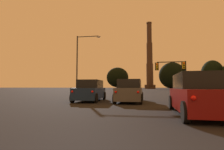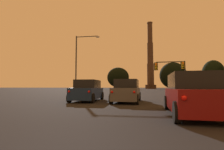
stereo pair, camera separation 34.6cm
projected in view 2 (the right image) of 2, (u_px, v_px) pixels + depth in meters
name	position (u px, v px, depth m)	size (l,w,h in m)	color
suv_center_lane_second	(127.00, 91.00, 14.50)	(2.25, 4.96, 1.86)	#4C4F54
suv_right_lane_third	(192.00, 95.00, 7.74)	(2.32, 4.98, 1.86)	maroon
suv_left_lane_second	(88.00, 91.00, 15.54)	(2.25, 4.96, 1.86)	navy
traffic_light_overhead_right	(174.00, 69.00, 26.94)	(4.78, 0.50, 5.23)	black
street_lamp	(80.00, 58.00, 27.35)	(3.89, 0.36, 9.30)	#38383A
smokestack	(150.00, 62.00, 114.63)	(7.05, 7.05, 44.23)	#3C2B22
treeline_center_right	(173.00, 75.00, 92.27)	(13.96, 12.56, 14.30)	black
treeline_far_left	(213.00, 74.00, 87.44)	(10.85, 9.77, 14.69)	black
treeline_center_left	(118.00, 77.00, 96.81)	(12.10, 10.89, 12.07)	black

